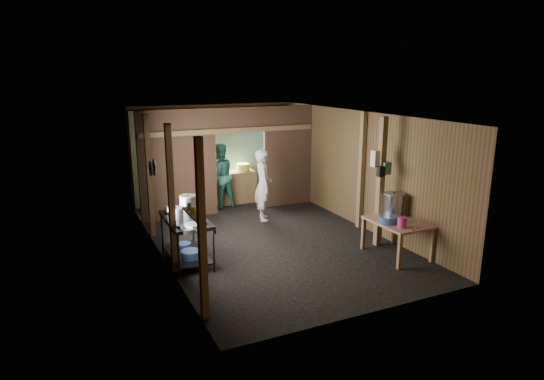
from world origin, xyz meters
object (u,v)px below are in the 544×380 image
gas_range (187,240)px  stock_pot (394,205)px  prep_table (397,238)px  yellow_tub (243,167)px  stove_pot_large (188,204)px  pink_bucket (402,222)px  cook (263,185)px

gas_range → stock_pot: bearing=-15.0°
prep_table → yellow_tub: yellow_tub is taller
stove_pot_large → yellow_tub: (2.32, 3.02, -0.04)m
pink_bucket → cook: (-1.21, 3.46, 0.06)m
prep_table → stove_pot_large: 4.04m
yellow_tub → stock_pot: bearing=-72.8°
gas_range → yellow_tub: size_ratio=4.10×
prep_table → cook: 3.47m
yellow_tub → pink_bucket: bearing=-78.6°
gas_range → stock_pot: (3.88, -1.04, 0.48)m
gas_range → cook: bearing=37.1°
pink_bucket → yellow_tub: bearing=101.4°
pink_bucket → cook: 3.67m
pink_bucket → gas_range: bearing=154.2°
stove_pot_large → yellow_tub: bearing=52.4°
gas_range → pink_bucket: pink_bucket is taller
stock_pot → yellow_tub: (-1.39, 4.50, 0.05)m
stock_pot → pink_bucket: bearing=-117.6°
pink_bucket → cook: size_ratio=0.12×
gas_range → stove_pot_large: (0.17, 0.44, 0.56)m
pink_bucket → prep_table: bearing=60.5°
gas_range → pink_bucket: (3.53, -1.71, 0.36)m
stove_pot_large → cook: (2.15, 1.31, -0.14)m
prep_table → yellow_tub: bearing=104.1°
pink_bucket → yellow_tub: (-1.04, 5.17, 0.16)m
prep_table → cook: (-1.39, 3.15, 0.50)m
pink_bucket → cook: cook is taller
prep_table → yellow_tub: size_ratio=3.34×
gas_range → stove_pot_large: stove_pot_large is taller
yellow_tub → cook: 1.72m
prep_table → pink_bucket: (-0.18, -0.32, 0.44)m
stove_pot_large → pink_bucket: 4.00m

